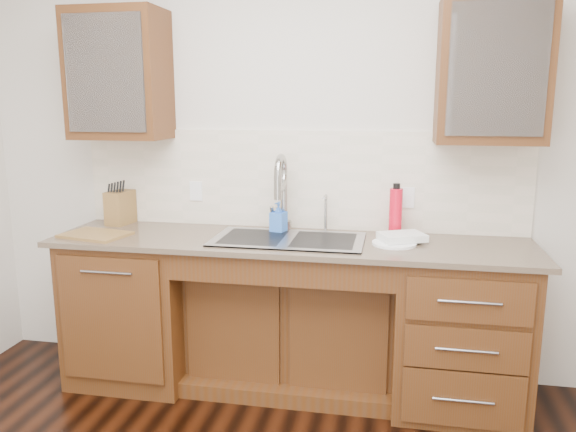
% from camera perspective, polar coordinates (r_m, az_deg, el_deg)
% --- Properties ---
extents(wall_back, '(4.00, 0.10, 2.70)m').
position_cam_1_polar(wall_back, '(3.45, 1.25, 6.21)').
color(wall_back, beige).
rests_on(wall_back, ground).
extents(base_cabinet_left, '(0.70, 0.62, 0.88)m').
position_cam_1_polar(base_cabinet_left, '(3.60, -15.09, -8.86)').
color(base_cabinet_left, '#593014').
rests_on(base_cabinet_left, ground).
extents(base_cabinet_center, '(1.20, 0.44, 0.70)m').
position_cam_1_polar(base_cabinet_center, '(3.43, 0.41, -11.11)').
color(base_cabinet_center, '#593014').
rests_on(base_cabinet_center, ground).
extents(base_cabinet_right, '(0.70, 0.62, 0.88)m').
position_cam_1_polar(base_cabinet_right, '(3.29, 16.96, -10.97)').
color(base_cabinet_right, '#593014').
rests_on(base_cabinet_right, ground).
extents(countertop, '(2.70, 0.65, 0.03)m').
position_cam_1_polar(countertop, '(3.16, 0.08, -2.67)').
color(countertop, '#84705B').
rests_on(countertop, base_cabinet_left).
extents(backsplash, '(2.70, 0.02, 0.59)m').
position_cam_1_polar(backsplash, '(3.40, 1.07, 3.68)').
color(backsplash, beige).
rests_on(backsplash, wall_back).
extents(sink, '(0.84, 0.46, 0.19)m').
position_cam_1_polar(sink, '(3.16, 0.03, -3.96)').
color(sink, '#9E9EA5').
rests_on(sink, countertop).
extents(faucet, '(0.04, 0.04, 0.40)m').
position_cam_1_polar(faucet, '(3.33, -0.41, 1.87)').
color(faucet, '#999993').
rests_on(faucet, countertop).
extents(filter_tap, '(0.02, 0.02, 0.24)m').
position_cam_1_polar(filter_tap, '(3.32, 3.86, 0.39)').
color(filter_tap, '#999993').
rests_on(filter_tap, countertop).
extents(upper_cabinet_left, '(0.55, 0.34, 0.75)m').
position_cam_1_polar(upper_cabinet_left, '(3.56, -16.78, 13.56)').
color(upper_cabinet_left, '#593014').
rests_on(upper_cabinet_left, wall_back).
extents(upper_cabinet_right, '(0.55, 0.34, 0.75)m').
position_cam_1_polar(upper_cabinet_right, '(3.20, 20.01, 13.64)').
color(upper_cabinet_right, '#593014').
rests_on(upper_cabinet_right, wall_back).
extents(outlet_left, '(0.08, 0.01, 0.12)m').
position_cam_1_polar(outlet_left, '(3.57, -9.32, 2.52)').
color(outlet_left, white).
rests_on(outlet_left, backsplash).
extents(outlet_right, '(0.08, 0.01, 0.12)m').
position_cam_1_polar(outlet_right, '(3.36, 12.04, 1.85)').
color(outlet_right, white).
rests_on(outlet_right, backsplash).
extents(soap_bottle, '(0.10, 0.10, 0.18)m').
position_cam_1_polar(soap_bottle, '(3.30, -0.97, -0.14)').
color(soap_bottle, blue).
rests_on(soap_bottle, countertop).
extents(water_bottle, '(0.08, 0.08, 0.27)m').
position_cam_1_polar(water_bottle, '(3.28, 10.87, 0.37)').
color(water_bottle, red).
rests_on(water_bottle, countertop).
extents(plate, '(0.31, 0.31, 0.01)m').
position_cam_1_polar(plate, '(3.10, 10.73, -2.75)').
color(plate, white).
rests_on(plate, countertop).
extents(dish_towel, '(0.29, 0.25, 0.04)m').
position_cam_1_polar(dish_towel, '(3.14, 11.51, -2.08)').
color(dish_towel, beige).
rests_on(dish_towel, plate).
extents(knife_block, '(0.14, 0.20, 0.21)m').
position_cam_1_polar(knife_block, '(3.69, -16.67, 0.84)').
color(knife_block, brown).
rests_on(knife_block, countertop).
extents(cutting_board, '(0.41, 0.32, 0.02)m').
position_cam_1_polar(cutting_board, '(3.42, -18.99, -1.81)').
color(cutting_board, olive).
rests_on(cutting_board, countertop).
extents(cup_left_a, '(0.14, 0.14, 0.09)m').
position_cam_1_polar(cup_left_a, '(3.60, -18.09, 12.61)').
color(cup_left_a, white).
rests_on(cup_left_a, upper_cabinet_left).
extents(cup_left_b, '(0.11, 0.11, 0.09)m').
position_cam_1_polar(cup_left_b, '(3.51, -15.24, 12.78)').
color(cup_left_b, white).
rests_on(cup_left_b, upper_cabinet_left).
extents(cup_right_a, '(0.12, 0.12, 0.09)m').
position_cam_1_polar(cup_right_a, '(3.19, 18.48, 12.72)').
color(cup_right_a, white).
rests_on(cup_right_a, upper_cabinet_right).
extents(cup_right_b, '(0.12, 0.12, 0.09)m').
position_cam_1_polar(cup_right_b, '(3.21, 21.21, 12.53)').
color(cup_right_b, white).
rests_on(cup_right_b, upper_cabinet_right).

